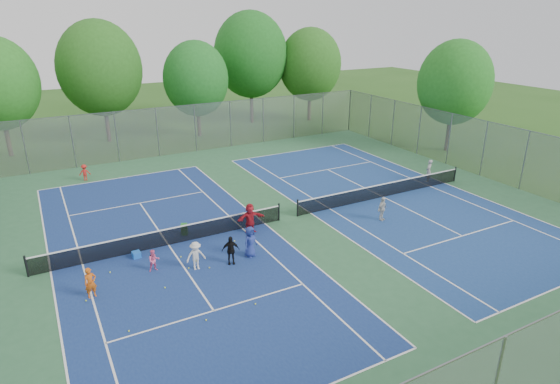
# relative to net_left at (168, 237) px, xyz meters

# --- Properties ---
(ground) EXTENTS (120.00, 120.00, 0.00)m
(ground) POSITION_rel_net_left_xyz_m (7.00, 0.00, -0.46)
(ground) COLOR #28531A
(ground) RESTS_ON ground
(court_pad) EXTENTS (32.00, 32.00, 0.01)m
(court_pad) POSITION_rel_net_left_xyz_m (7.00, 0.00, -0.45)
(court_pad) COLOR #2D5F3A
(court_pad) RESTS_ON ground
(court_left) EXTENTS (10.97, 23.77, 0.01)m
(court_left) POSITION_rel_net_left_xyz_m (0.00, 0.00, -0.44)
(court_left) COLOR navy
(court_left) RESTS_ON court_pad
(court_right) EXTENTS (10.97, 23.77, 0.01)m
(court_right) POSITION_rel_net_left_xyz_m (14.00, 0.00, -0.44)
(court_right) COLOR navy
(court_right) RESTS_ON court_pad
(net_left) EXTENTS (12.87, 0.10, 0.91)m
(net_left) POSITION_rel_net_left_xyz_m (0.00, 0.00, 0.00)
(net_left) COLOR black
(net_left) RESTS_ON ground
(net_right) EXTENTS (12.87, 0.10, 0.91)m
(net_right) POSITION_rel_net_left_xyz_m (14.00, 0.00, 0.00)
(net_right) COLOR black
(net_right) RESTS_ON ground
(fence_north) EXTENTS (32.00, 0.10, 4.00)m
(fence_north) POSITION_rel_net_left_xyz_m (7.00, 16.00, 1.54)
(fence_north) COLOR gray
(fence_north) RESTS_ON ground
(fence_east) EXTENTS (0.10, 32.00, 4.00)m
(fence_east) POSITION_rel_net_left_xyz_m (23.00, 0.00, 1.54)
(fence_east) COLOR gray
(fence_east) RESTS_ON ground
(tree_nl) EXTENTS (7.20, 7.20, 10.69)m
(tree_nl) POSITION_rel_net_left_xyz_m (1.00, 23.00, 6.09)
(tree_nl) COLOR #443326
(tree_nl) RESTS_ON ground
(tree_nc) EXTENTS (6.00, 6.00, 8.85)m
(tree_nc) POSITION_rel_net_left_xyz_m (9.00, 21.00, 4.94)
(tree_nc) COLOR #443326
(tree_nc) RESTS_ON ground
(tree_nr) EXTENTS (7.60, 7.60, 11.42)m
(tree_nr) POSITION_rel_net_left_xyz_m (16.00, 24.00, 6.59)
(tree_nr) COLOR #443326
(tree_nr) RESTS_ON ground
(tree_ne) EXTENTS (6.60, 6.60, 9.77)m
(tree_ne) POSITION_rel_net_left_xyz_m (22.00, 22.00, 5.51)
(tree_ne) COLOR #443326
(tree_ne) RESTS_ON ground
(tree_side_e) EXTENTS (6.00, 6.00, 9.20)m
(tree_side_e) POSITION_rel_net_left_xyz_m (26.00, 6.00, 5.29)
(tree_side_e) COLOR #443326
(tree_side_e) RESTS_ON ground
(ball_crate) EXTENTS (0.40, 0.40, 0.32)m
(ball_crate) POSITION_rel_net_left_xyz_m (-1.72, -0.53, -0.29)
(ball_crate) COLOR blue
(ball_crate) RESTS_ON ground
(ball_hopper) EXTENTS (0.42, 0.42, 0.63)m
(ball_hopper) POSITION_rel_net_left_xyz_m (1.10, 0.80, -0.14)
(ball_hopper) COLOR #248627
(ball_hopper) RESTS_ON ground
(student_a) EXTENTS (0.55, 0.41, 1.35)m
(student_a) POSITION_rel_net_left_xyz_m (-4.08, -3.06, 0.22)
(student_a) COLOR #CF5713
(student_a) RESTS_ON ground
(student_b) EXTENTS (0.52, 0.40, 1.06)m
(student_b) POSITION_rel_net_left_xyz_m (-1.26, -2.17, 0.08)
(student_b) COLOR #F05D92
(student_b) RESTS_ON ground
(student_c) EXTENTS (0.92, 0.56, 1.39)m
(student_c) POSITION_rel_net_left_xyz_m (0.48, -2.95, 0.24)
(student_c) COLOR silver
(student_c) RESTS_ON ground
(student_d) EXTENTS (0.90, 0.55, 1.42)m
(student_d) POSITION_rel_net_left_xyz_m (2.08, -3.24, 0.26)
(student_d) COLOR black
(student_d) RESTS_ON ground
(student_e) EXTENTS (0.89, 0.74, 1.55)m
(student_e) POSITION_rel_net_left_xyz_m (3.20, -3.01, 0.32)
(student_e) COLOR navy
(student_e) RESTS_ON ground
(student_f) EXTENTS (1.54, 0.50, 1.66)m
(student_f) POSITION_rel_net_left_xyz_m (4.32, -0.60, 0.37)
(student_f) COLOR #A51721
(student_f) RESTS_ON ground
(child_far_baseline) EXTENTS (0.81, 0.54, 1.17)m
(child_far_baseline) POSITION_rel_net_left_xyz_m (-2.38, 12.56, 0.13)
(child_far_baseline) COLOR red
(child_far_baseline) RESTS_ON ground
(instructor) EXTENTS (0.70, 0.63, 1.60)m
(instructor) POSITION_rel_net_left_xyz_m (18.70, 0.85, 0.34)
(instructor) COLOR #98989B
(instructor) RESTS_ON ground
(teen_court_b) EXTENTS (0.88, 0.59, 1.39)m
(teen_court_b) POSITION_rel_net_left_xyz_m (11.56, -2.74, 0.24)
(teen_court_b) COLOR silver
(teen_court_b) RESTS_ON ground
(tennis_ball_0) EXTENTS (0.07, 0.07, 0.07)m
(tennis_ball_0) POSITION_rel_net_left_xyz_m (-4.37, -3.30, -0.42)
(tennis_ball_0) COLOR #A5C62E
(tennis_ball_0) RESTS_ON ground
(tennis_ball_1) EXTENTS (0.07, 0.07, 0.07)m
(tennis_ball_1) POSITION_rel_net_left_xyz_m (-3.11, -1.42, -0.42)
(tennis_ball_1) COLOR #D4F338
(tennis_ball_1) RESTS_ON ground
(tennis_ball_2) EXTENTS (0.07, 0.07, 0.07)m
(tennis_ball_2) POSITION_rel_net_left_xyz_m (1.01, -3.19, -0.42)
(tennis_ball_2) COLOR gold
(tennis_ball_2) RESTS_ON ground
(tennis_ball_3) EXTENTS (0.07, 0.07, 0.07)m
(tennis_ball_3) POSITION_rel_net_left_xyz_m (0.16, -1.56, -0.42)
(tennis_ball_3) COLOR #C9D732
(tennis_ball_3) RESTS_ON ground
(tennis_ball_4) EXTENTS (0.07, 0.07, 0.07)m
(tennis_ball_4) POSITION_rel_net_left_xyz_m (-1.26, -3.88, -0.42)
(tennis_ball_4) COLOR #C3EC37
(tennis_ball_4) RESTS_ON ground
(tennis_ball_5) EXTENTS (0.07, 0.07, 0.07)m
(tennis_ball_5) POSITION_rel_net_left_xyz_m (-0.49, -6.87, -0.42)
(tennis_ball_5) COLOR yellow
(tennis_ball_5) RESTS_ON ground
(tennis_ball_6) EXTENTS (0.07, 0.07, 0.07)m
(tennis_ball_6) POSITION_rel_net_left_xyz_m (-3.24, -6.13, -0.42)
(tennis_ball_6) COLOR #C4D231
(tennis_ball_6) RESTS_ON ground
(tennis_ball_7) EXTENTS (0.07, 0.07, 0.07)m
(tennis_ball_7) POSITION_rel_net_left_xyz_m (3.10, -1.25, -0.42)
(tennis_ball_7) COLOR #E0F338
(tennis_ball_7) RESTS_ON ground
(tennis_ball_8) EXTENTS (0.07, 0.07, 0.07)m
(tennis_ball_8) POSITION_rel_net_left_xyz_m (1.64, -6.81, -0.42)
(tennis_ball_8) COLOR #D2E134
(tennis_ball_8) RESTS_ON ground
(tennis_ball_9) EXTENTS (0.07, 0.07, 0.07)m
(tennis_ball_9) POSITION_rel_net_left_xyz_m (-3.86, -1.81, -0.42)
(tennis_ball_9) COLOR #C1DE33
(tennis_ball_9) RESTS_ON ground
(tennis_ball_10) EXTENTS (0.07, 0.07, 0.07)m
(tennis_ball_10) POSITION_rel_net_left_xyz_m (0.16, -2.77, -0.42)
(tennis_ball_10) COLOR gold
(tennis_ball_10) RESTS_ON ground
(tennis_ball_11) EXTENTS (0.07, 0.07, 0.07)m
(tennis_ball_11) POSITION_rel_net_left_xyz_m (0.68, -2.29, -0.42)
(tennis_ball_11) COLOR #D0E435
(tennis_ball_11) RESTS_ON ground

